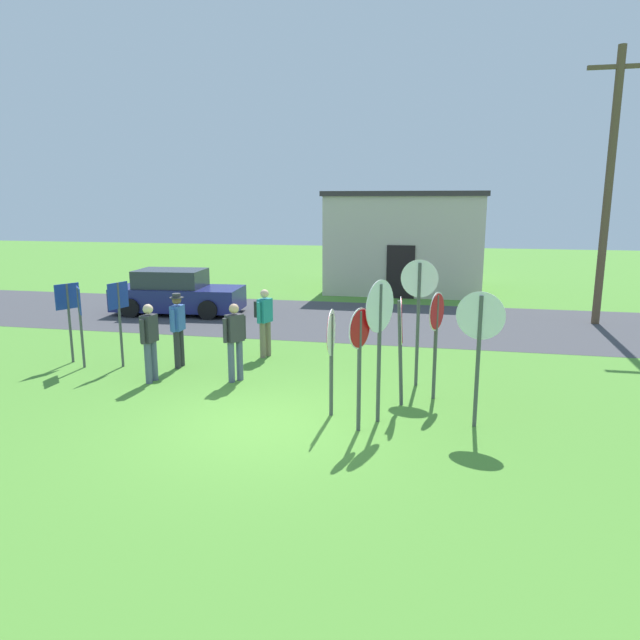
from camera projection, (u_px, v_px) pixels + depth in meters
ground_plane at (262, 424)px, 9.99m from camera, size 80.00×80.00×0.00m
street_asphalt at (346, 319)px, 18.77m from camera, size 60.00×6.40×0.01m
building_background at (405, 241)px, 24.95m from camera, size 6.50×5.40×4.18m
utility_pole at (609, 184)px, 17.29m from camera, size 1.80×0.24×8.22m
parked_car_on_street at (177, 294)px, 19.69m from camera, size 4.42×2.25×1.51m
stop_sign_tallest at (401, 332)px, 10.64m from camera, size 0.17×0.90×2.09m
stop_sign_rear_left at (436, 327)px, 10.99m from camera, size 0.27×0.70×2.11m
stop_sign_leaning_right at (479, 335)px, 9.58m from camera, size 0.79×0.21×2.34m
stop_sign_center_cluster at (360, 349)px, 9.43m from camera, size 0.26×0.64×2.11m
stop_sign_far_back at (331, 344)px, 10.14m from camera, size 0.07×0.83×1.95m
stop_sign_low_front at (380, 324)px, 9.76m from camera, size 0.39×0.82×2.51m
stop_sign_leaning_left at (419, 300)px, 11.73m from camera, size 0.76×0.15×2.64m
person_with_sunhat at (235, 338)px, 12.19m from camera, size 0.39×0.48×1.69m
person_in_dark_shirt at (264, 318)px, 14.14m from camera, size 0.44×0.54×1.69m
person_near_signs at (178, 326)px, 13.23m from camera, size 0.32×0.57×1.74m
person_in_blue at (150, 339)px, 12.14m from camera, size 0.26×0.57×1.69m
info_panel_leftmost at (119, 309)px, 13.19m from camera, size 0.17×0.59×1.98m
info_panel_middle at (68, 308)px, 13.56m from camera, size 0.29×0.55×1.90m
info_panel_rightmost at (80, 313)px, 13.12m from camera, size 0.40×0.48×1.88m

